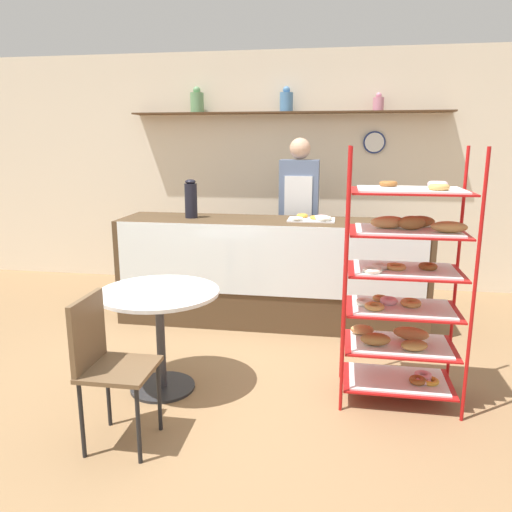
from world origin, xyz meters
name	(u,v)px	position (x,y,z in m)	size (l,w,h in m)	color
ground_plane	(245,384)	(0.00, 0.00, 0.00)	(14.00, 14.00, 0.00)	olive
back_wall	(288,171)	(0.00, 2.69, 1.36)	(10.00, 0.30, 2.70)	beige
display_counter	(271,271)	(0.00, 1.31, 0.50)	(2.86, 0.67, 0.99)	#4C3823
pastry_rack	(403,287)	(1.05, -0.01, 0.78)	(0.77, 0.49, 1.67)	#B71414
person_worker	(299,215)	(0.20, 1.91, 0.96)	(0.40, 0.23, 1.73)	#282833
cafe_table	(160,315)	(-0.56, -0.16, 0.55)	(0.82, 0.82, 0.72)	#262628
cafe_chair	(105,356)	(-0.64, -0.82, 0.54)	(0.38, 0.38, 0.87)	black
coffee_carafe	(191,199)	(-0.77, 1.33, 1.17)	(0.12, 0.12, 0.36)	black
donut_tray_counter	(314,218)	(0.39, 1.34, 1.01)	(0.43, 0.29, 0.05)	silver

